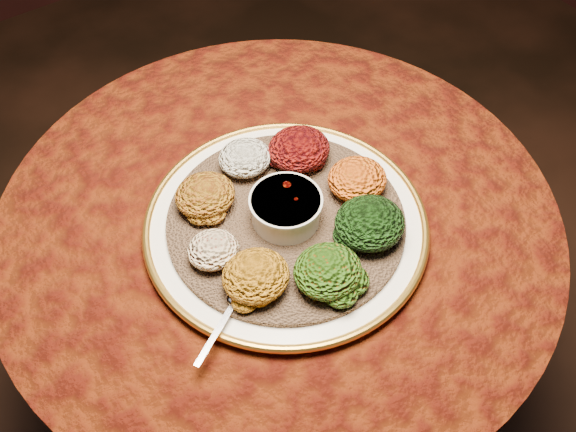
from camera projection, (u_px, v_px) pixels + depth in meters
table at (279, 270)px, 1.23m from camera, size 0.96×0.96×0.73m
platter at (286, 224)px, 1.06m from camera, size 0.56×0.56×0.02m
injera at (286, 220)px, 1.05m from camera, size 0.48×0.48×0.01m
stew_bowl at (286, 207)px, 1.02m from camera, size 0.12×0.12×0.05m
spoon at (235, 301)px, 0.94m from camera, size 0.13×0.08×0.01m
portion_ayib at (245, 158)px, 1.10m from camera, size 0.09×0.09×0.04m
portion_kitfo at (299, 149)px, 1.11m from camera, size 0.11×0.10×0.05m
portion_tikil at (357, 179)px, 1.06m from camera, size 0.10×0.10×0.05m
portion_gomen at (370, 223)px, 1.00m from camera, size 0.11×0.11×0.05m
portion_mixveg at (328, 271)px, 0.95m from camera, size 0.10×0.10×0.05m
portion_kik at (256, 276)px, 0.94m from camera, size 0.10×0.10×0.05m
portion_timatim at (213, 250)px, 0.98m from camera, size 0.08×0.08×0.04m
portion_shiro at (205, 195)px, 1.04m from camera, size 0.10×0.09×0.05m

